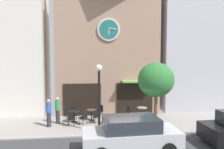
{
  "coord_description": "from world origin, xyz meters",
  "views": [
    {
      "loc": [
        -2.51,
        -11.78,
        4.26
      ],
      "look_at": [
        -0.99,
        2.19,
        3.1
      ],
      "focal_mm": 36.64,
      "sensor_mm": 36.0,
      "label": 1
    }
  ],
  "objects_px": {
    "street_tree": "(156,80)",
    "parked_car_silver": "(131,135)",
    "cafe_chair_near_lamp": "(74,111)",
    "cafe_table_center": "(74,114)",
    "cafe_chair_outer": "(133,122)",
    "pedestrian_green": "(58,110)",
    "cafe_chair_near_tree": "(84,116)",
    "cafe_table_rightmost": "(132,118)",
    "cafe_table_leftmost": "(142,111)",
    "cafe_chair_by_entrance": "(97,115)",
    "cafe_chair_corner": "(71,118)",
    "street_lamp": "(99,98)",
    "cafe_chair_curbside": "(130,112)",
    "pedestrian_blue": "(49,113)",
    "cafe_table_near_curb": "(91,113)",
    "cafe_chair_under_awning": "(100,110)"
  },
  "relations": [
    {
      "from": "cafe_table_rightmost",
      "to": "cafe_chair_corner",
      "type": "bearing_deg",
      "value": 173.23
    },
    {
      "from": "street_tree",
      "to": "cafe_chair_under_awning",
      "type": "bearing_deg",
      "value": 133.99
    },
    {
      "from": "cafe_chair_under_awning",
      "to": "parked_car_silver",
      "type": "xyz_separation_m",
      "value": [
        1.07,
        -5.63,
        0.23
      ]
    },
    {
      "from": "cafe_table_leftmost",
      "to": "cafe_chair_near_lamp",
      "type": "bearing_deg",
      "value": 174.92
    },
    {
      "from": "cafe_chair_corner",
      "to": "cafe_chair_curbside",
      "type": "relative_size",
      "value": 1.0
    },
    {
      "from": "cafe_table_leftmost",
      "to": "cafe_chair_outer",
      "type": "relative_size",
      "value": 0.85
    },
    {
      "from": "cafe_chair_outer",
      "to": "cafe_chair_near_tree",
      "type": "relative_size",
      "value": 1.0
    },
    {
      "from": "pedestrian_blue",
      "to": "cafe_chair_corner",
      "type": "bearing_deg",
      "value": -3.63
    },
    {
      "from": "cafe_chair_outer",
      "to": "cafe_chair_near_tree",
      "type": "height_order",
      "value": "same"
    },
    {
      "from": "cafe_chair_outer",
      "to": "cafe_chair_by_entrance",
      "type": "distance_m",
      "value": 2.55
    },
    {
      "from": "cafe_chair_outer",
      "to": "cafe_chair_curbside",
      "type": "bearing_deg",
      "value": 84.03
    },
    {
      "from": "street_tree",
      "to": "parked_car_silver",
      "type": "distance_m",
      "value": 3.84
    },
    {
      "from": "street_lamp",
      "to": "cafe_chair_outer",
      "type": "height_order",
      "value": "street_lamp"
    },
    {
      "from": "street_lamp",
      "to": "pedestrian_green",
      "type": "distance_m",
      "value": 3.41
    },
    {
      "from": "cafe_chair_corner",
      "to": "cafe_chair_near_lamp",
      "type": "height_order",
      "value": "same"
    },
    {
      "from": "cafe_chair_near_tree",
      "to": "street_tree",
      "type": "bearing_deg",
      "value": -21.7
    },
    {
      "from": "cafe_table_rightmost",
      "to": "cafe_chair_near_tree",
      "type": "relative_size",
      "value": 0.86
    },
    {
      "from": "cafe_table_center",
      "to": "cafe_chair_corner",
      "type": "bearing_deg",
      "value": -100.77
    },
    {
      "from": "cafe_chair_curbside",
      "to": "cafe_chair_under_awning",
      "type": "bearing_deg",
      "value": 162.7
    },
    {
      "from": "street_lamp",
      "to": "cafe_table_center",
      "type": "relative_size",
      "value": 5.0
    },
    {
      "from": "cafe_table_near_curb",
      "to": "cafe_table_center",
      "type": "bearing_deg",
      "value": -164.45
    },
    {
      "from": "cafe_table_leftmost",
      "to": "pedestrian_blue",
      "type": "height_order",
      "value": "pedestrian_blue"
    },
    {
      "from": "cafe_table_rightmost",
      "to": "cafe_chair_outer",
      "type": "height_order",
      "value": "cafe_chair_outer"
    },
    {
      "from": "cafe_chair_outer",
      "to": "pedestrian_green",
      "type": "bearing_deg",
      "value": 156.13
    },
    {
      "from": "cafe_chair_near_tree",
      "to": "parked_car_silver",
      "type": "distance_m",
      "value": 4.68
    },
    {
      "from": "street_lamp",
      "to": "pedestrian_blue",
      "type": "distance_m",
      "value": 3.44
    },
    {
      "from": "street_lamp",
      "to": "pedestrian_green",
      "type": "height_order",
      "value": "street_lamp"
    },
    {
      "from": "cafe_table_near_curb",
      "to": "cafe_chair_by_entrance",
      "type": "xyz_separation_m",
      "value": [
        0.34,
        -0.74,
        0.03
      ]
    },
    {
      "from": "cafe_chair_corner",
      "to": "cafe_chair_near_tree",
      "type": "height_order",
      "value": "same"
    },
    {
      "from": "cafe_chair_by_entrance",
      "to": "cafe_chair_near_tree",
      "type": "height_order",
      "value": "same"
    },
    {
      "from": "pedestrian_green",
      "to": "cafe_chair_near_tree",
      "type": "bearing_deg",
      "value": -17.44
    },
    {
      "from": "cafe_table_near_curb",
      "to": "parked_car_silver",
      "type": "xyz_separation_m",
      "value": [
        1.65,
        -5.07,
        0.26
      ]
    },
    {
      "from": "cafe_chair_curbside",
      "to": "cafe_table_center",
      "type": "bearing_deg",
      "value": -176.09
    },
    {
      "from": "pedestrian_green",
      "to": "parked_car_silver",
      "type": "distance_m",
      "value": 6.01
    },
    {
      "from": "cafe_table_leftmost",
      "to": "cafe_chair_outer",
      "type": "height_order",
      "value": "cafe_chair_outer"
    },
    {
      "from": "cafe_chair_corner",
      "to": "parked_car_silver",
      "type": "xyz_separation_m",
      "value": [
        2.9,
        -3.95,
        0.23
      ]
    },
    {
      "from": "cafe_chair_curbside",
      "to": "pedestrian_blue",
      "type": "relative_size",
      "value": 0.54
    },
    {
      "from": "cafe_table_rightmost",
      "to": "parked_car_silver",
      "type": "relative_size",
      "value": 0.18
    },
    {
      "from": "cafe_chair_corner",
      "to": "pedestrian_green",
      "type": "height_order",
      "value": "pedestrian_green"
    },
    {
      "from": "cafe_chair_near_lamp",
      "to": "cafe_chair_by_entrance",
      "type": "bearing_deg",
      "value": -38.83
    },
    {
      "from": "cafe_table_rightmost",
      "to": "cafe_table_leftmost",
      "type": "height_order",
      "value": "cafe_table_leftmost"
    },
    {
      "from": "cafe_chair_outer",
      "to": "cafe_chair_by_entrance",
      "type": "bearing_deg",
      "value": 140.52
    },
    {
      "from": "cafe_table_leftmost",
      "to": "cafe_chair_near_tree",
      "type": "height_order",
      "value": "cafe_chair_near_tree"
    },
    {
      "from": "cafe_chair_near_lamp",
      "to": "cafe_table_center",
      "type": "bearing_deg",
      "value": -83.04
    },
    {
      "from": "cafe_chair_corner",
      "to": "cafe_table_leftmost",
      "type": "bearing_deg",
      "value": 14.46
    },
    {
      "from": "cafe_chair_outer",
      "to": "pedestrian_blue",
      "type": "distance_m",
      "value": 5.06
    },
    {
      "from": "cafe_table_near_curb",
      "to": "cafe_chair_outer",
      "type": "relative_size",
      "value": 0.81
    },
    {
      "from": "cafe_table_center",
      "to": "cafe_chair_under_awning",
      "type": "bearing_deg",
      "value": 27.21
    },
    {
      "from": "cafe_chair_corner",
      "to": "cafe_chair_under_awning",
      "type": "height_order",
      "value": "same"
    },
    {
      "from": "cafe_table_rightmost",
      "to": "cafe_chair_near_lamp",
      "type": "height_order",
      "value": "cafe_chair_near_lamp"
    }
  ]
}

